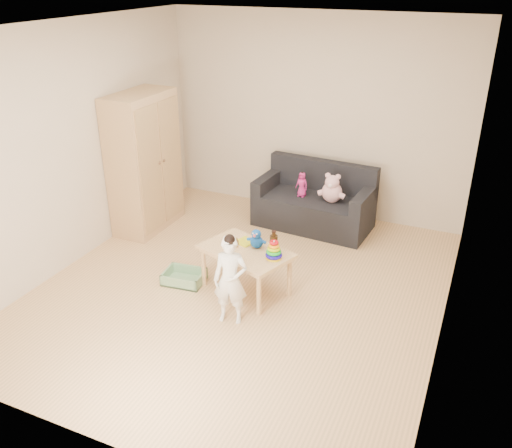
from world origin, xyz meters
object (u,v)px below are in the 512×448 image
at_px(toddler, 230,281).
at_px(play_table, 246,270).
at_px(wardrobe, 144,163).
at_px(sofa, 313,211).

bearing_deg(toddler, play_table, 86.64).
bearing_deg(wardrobe, toddler, -37.25).
xyz_separation_m(sofa, toddler, (-0.05, -2.29, 0.23)).
bearing_deg(sofa, toddler, -87.13).
relative_size(sofa, toddler, 1.69).
relative_size(play_table, toddler, 1.05).
distance_m(wardrobe, sofa, 2.22).
height_order(sofa, play_table, play_table).
height_order(wardrobe, toddler, wardrobe).
xyz_separation_m(wardrobe, play_table, (1.80, -0.91, -0.62)).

